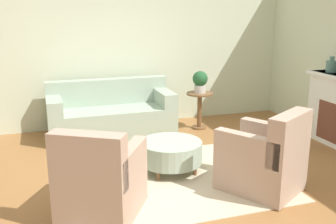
{
  "coord_description": "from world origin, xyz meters",
  "views": [
    {
      "loc": [
        -1.48,
        -4.35,
        2.12
      ],
      "look_at": [
        0.15,
        0.55,
        0.75
      ],
      "focal_mm": 42.0,
      "sensor_mm": 36.0,
      "label": 1
    }
  ],
  "objects": [
    {
      "name": "armchair_right",
      "position": [
        0.97,
        -0.61,
        0.38
      ],
      "size": [
        1.07,
        1.12,
        0.99
      ],
      "color": "tan",
      "rests_on": "rug"
    },
    {
      "name": "couch",
      "position": [
        -0.35,
        2.13,
        0.34
      ],
      "size": [
        2.11,
        0.85,
        0.92
      ],
      "color": "#9EB29E",
      "rests_on": "ground_plane"
    },
    {
      "name": "side_table",
      "position": [
        1.22,
        1.97,
        0.44
      ],
      "size": [
        0.47,
        0.47,
        0.66
      ],
      "color": "brown",
      "rests_on": "ground_plane"
    },
    {
      "name": "vase_mantel_near",
      "position": [
        2.95,
        0.73,
        1.23
      ],
      "size": [
        0.16,
        0.16,
        0.25
      ],
      "color": "#477066",
      "rests_on": "fireplace"
    },
    {
      "name": "ground_plane",
      "position": [
        0.0,
        0.0,
        0.0
      ],
      "size": [
        16.0,
        16.0,
        0.0
      ],
      "primitive_type": "plane",
      "color": "#996638"
    },
    {
      "name": "armchair_left",
      "position": [
        -0.97,
        -0.61,
        0.38
      ],
      "size": [
        1.07,
        1.12,
        0.99
      ],
      "color": "tan",
      "rests_on": "rug"
    },
    {
      "name": "ottoman_table",
      "position": [
        0.1,
        0.29,
        0.27
      ],
      "size": [
        0.83,
        0.83,
        0.4
      ],
      "color": "#9EB29E",
      "rests_on": "rug"
    },
    {
      "name": "wall_back",
      "position": [
        0.0,
        2.74,
        1.4
      ],
      "size": [
        9.37,
        0.12,
        2.8
      ],
      "color": "beige",
      "rests_on": "ground_plane"
    },
    {
      "name": "rug",
      "position": [
        0.0,
        0.0,
        0.01
      ],
      "size": [
        2.74,
        2.13,
        0.01
      ],
      "color": "beige",
      "rests_on": "ground_plane"
    },
    {
      "name": "potted_plant_on_side_table",
      "position": [
        1.22,
        1.97,
        0.87
      ],
      "size": [
        0.27,
        0.27,
        0.39
      ],
      "color": "beige",
      "rests_on": "side_table"
    }
  ]
}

